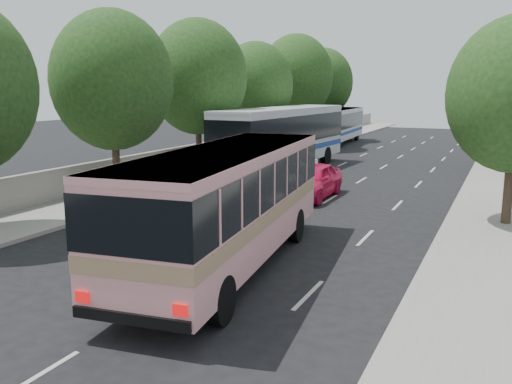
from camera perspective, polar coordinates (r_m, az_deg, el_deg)
The scene contains 15 objects.
ground at distance 17.71m, azimuth -5.20°, elevation -6.44°, with size 120.00×120.00×0.00m, color black.
sidewalk_left at distance 38.90m, azimuth -1.16°, elevation 3.25°, with size 4.00×90.00×0.15m, color #9E998E.
sidewalk_right at distance 34.94m, azimuth 24.70°, elevation 1.35°, with size 4.00×90.00×0.12m, color #9E998E.
low_wall at distance 39.63m, azimuth -3.51°, elevation 4.58°, with size 0.30×90.00×1.50m, color #9E998E.
tree_left_b at distance 26.65m, azimuth -14.87°, elevation 11.75°, with size 5.70×5.70×8.88m.
tree_left_c at distance 33.31m, azimuth -6.13°, elevation 12.34°, with size 6.00×6.00×9.35m.
tree_left_d at distance 40.31m, azimuth 0.02°, elevation 11.45°, with size 5.52×5.52×8.60m.
tree_left_e at distance 47.65m, azimuth 4.32°, elevation 12.30°, with size 6.30×6.30×9.82m.
tree_left_f at distance 55.25m, azimuth 7.14°, elevation 11.61°, with size 5.88×5.88×9.16m.
pink_bus at distance 15.76m, azimuth -2.94°, elevation -0.31°, with size 4.19×11.36×3.54m.
pink_taxi at distance 26.38m, azimuth 5.87°, elevation 1.22°, with size 2.01×4.99×1.70m, color #E31353.
white_pickup at distance 28.72m, azimuth 0.73°, elevation 1.92°, with size 2.17×5.33×1.55m, color silver.
tour_coach_front at distance 34.59m, azimuth 2.83°, elevation 6.20°, with size 3.76×13.61×4.03m.
tour_coach_rear at distance 52.63m, azimuth 8.73°, elevation 7.22°, with size 2.97×11.12×3.29m.
taxi_roof_sign at distance 26.24m, azimuth 5.91°, elevation 3.25°, with size 0.55×0.18×0.18m, color silver.
Camera 1 is at (8.60, -14.55, 5.27)m, focal length 38.00 mm.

